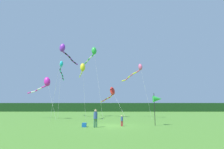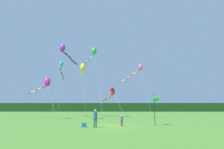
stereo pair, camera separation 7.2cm
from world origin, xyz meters
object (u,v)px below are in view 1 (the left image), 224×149
Objects in this scene: person_adult at (95,117)px; kite_cyan at (62,68)px; kite_purple at (64,50)px; kite_green at (93,53)px; person_child at (122,120)px; banner_flag_pole at (157,99)px; kite_rainbow at (137,70)px; kite_yellow at (83,68)px; kite_magenta at (46,83)px; cooler_box at (84,125)px; kite_red at (111,92)px.

person_adult is 19.23m from kite_cyan.
person_adult is at bearing -53.01° from kite_purple.
kite_green is 6.59m from kite_purple.
person_child is 4.34m from banner_flag_pole.
kite_rainbow reaches higher than person_child.
kite_green reaches higher than kite_yellow.
kite_purple reaches higher than kite_rainbow.
kite_yellow is (1.33, 8.02, -0.92)m from kite_purple.
cooler_box is at bearing -51.50° from kite_magenta.
person_adult is 0.24× the size of kite_magenta.
cooler_box is 0.06× the size of kite_magenta.
kite_green is 8.37m from kite_rainbow.
kite_yellow is at bearing 80.56° from kite_purple.
kite_purple is at bearing -71.59° from kite_cyan.
kite_purple is 1.06× the size of kite_cyan.
kite_red is at bearing 1.55° from kite_cyan.
banner_flag_pole is at bearing -26.10° from kite_purple.
person_child is at bearing 12.50° from cooler_box.
cooler_box is at bearing -57.92° from kite_purple.
kite_yellow is at bearing 163.87° from kite_rainbow.
banner_flag_pole is at bearing -52.74° from kite_yellow.
kite_rainbow is (4.43, -3.16, 3.56)m from kite_red.
kite_green is 1.12× the size of kite_purple.
kite_red is 10.60m from kite_cyan.
kite_green is at bearing 94.00° from cooler_box.
kite_yellow reaches higher than kite_rainbow.
kite_yellow reaches higher than kite_red.
kite_purple is (-6.84, -8.30, 5.53)m from kite_red.
kite_cyan is (-14.52, 13.84, 6.46)m from banner_flag_pole.
kite_cyan reaches higher than person_adult.
banner_flag_pole is at bearing 9.25° from cooler_box.
kite_rainbow is (14.80, 2.18, 2.47)m from kite_magenta.
person_adult is 17.85m from kite_yellow.
kite_purple is at bearing -155.47° from kite_rainbow.
person_child is at bearing -105.74° from kite_rainbow.
kite_magenta is (-11.61, 9.16, 4.99)m from person_child.
kite_red is at bearing 144.55° from kite_rainbow.
kite_yellow is at bearing 101.52° from cooler_box.
person_adult is at bearing -48.63° from kite_magenta.
kite_green is (-8.32, 11.23, 8.52)m from banner_flag_pole.
kite_green is (-4.54, 11.63, 10.64)m from person_child.
banner_flag_pole is (3.77, 0.40, 2.11)m from person_child.
kite_purple is 8.52m from kite_cyan.
person_adult is at bearing -94.90° from kite_red.
cooler_box is at bearing -86.00° from kite_green.
kite_yellow is 1.44× the size of kite_magenta.
banner_flag_pole is 0.31× the size of kite_purple.
banner_flag_pole reaches higher than cooler_box.
kite_rainbow is at bearing 74.26° from person_child.
kite_cyan is at bearing 179.65° from kite_yellow.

